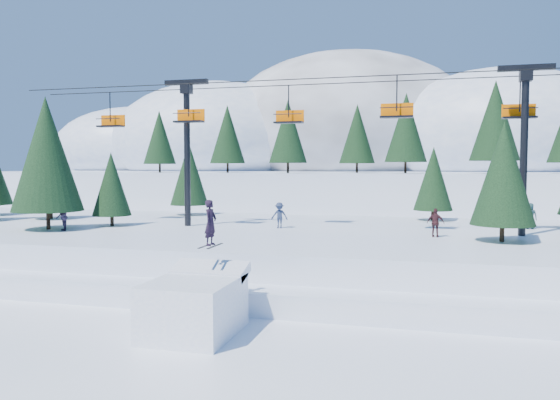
% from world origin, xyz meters
% --- Properties ---
extents(ground, '(160.00, 160.00, 0.00)m').
position_xyz_m(ground, '(0.00, 0.00, 0.00)').
color(ground, white).
rests_on(ground, ground).
extents(mid_shelf, '(70.00, 22.00, 2.50)m').
position_xyz_m(mid_shelf, '(0.00, 18.00, 1.25)').
color(mid_shelf, white).
rests_on(mid_shelf, ground).
extents(berm, '(70.00, 6.00, 1.10)m').
position_xyz_m(berm, '(0.00, 8.00, 0.55)').
color(berm, white).
rests_on(berm, ground).
extents(mountain_ridge, '(119.00, 60.03, 26.46)m').
position_xyz_m(mountain_ridge, '(-5.08, 73.38, 9.64)').
color(mountain_ridge, white).
rests_on(mountain_ridge, ground).
extents(jump_kicker, '(3.26, 4.45, 5.30)m').
position_xyz_m(jump_kicker, '(-1.59, 2.30, 1.24)').
color(jump_kicker, white).
rests_on(jump_kicker, ground).
extents(chairlift, '(46.00, 3.21, 10.28)m').
position_xyz_m(chairlift, '(2.01, 18.05, 9.32)').
color(chairlift, black).
rests_on(chairlift, mid_shelf).
extents(conifer_stand, '(60.73, 16.70, 9.20)m').
position_xyz_m(conifer_stand, '(0.84, 18.57, 6.83)').
color(conifer_stand, black).
rests_on(conifer_stand, mid_shelf).
extents(distant_skiers, '(30.85, 9.85, 1.88)m').
position_xyz_m(distant_skiers, '(-1.04, 17.10, 3.39)').
color(distant_skiers, '#283451').
rests_on(distant_skiers, mid_shelf).
extents(banner_near, '(2.80, 0.63, 0.90)m').
position_xyz_m(banner_near, '(8.77, 5.39, 0.54)').
color(banner_near, black).
rests_on(banner_near, ground).
extents(banner_far, '(2.86, 0.20, 0.90)m').
position_xyz_m(banner_far, '(11.59, 5.89, 0.54)').
color(banner_far, black).
rests_on(banner_far, ground).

